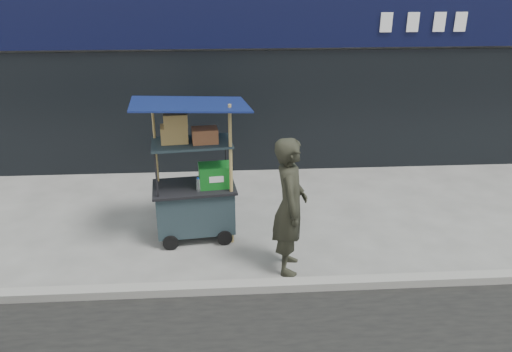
{
  "coord_description": "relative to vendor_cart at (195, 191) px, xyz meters",
  "views": [
    {
      "loc": [
        -0.79,
        -5.53,
        3.88
      ],
      "look_at": [
        -0.36,
        1.2,
        1.01
      ],
      "focal_mm": 35.0,
      "sensor_mm": 36.0,
      "label": 1
    }
  ],
  "objects": [
    {
      "name": "vendor_cart",
      "position": [
        0.0,
        0.0,
        0.0
      ],
      "size": [
        1.74,
        1.32,
        2.19
      ],
      "rotation": [
        0.0,
        0.0,
        0.11
      ],
      "color": "#1C2B30",
      "rests_on": "ground"
    },
    {
      "name": "curb",
      "position": [
        1.27,
        -1.47,
        -0.71
      ],
      "size": [
        80.0,
        0.18,
        0.12
      ],
      "primitive_type": "cube",
      "color": "gray",
      "rests_on": "ground"
    },
    {
      "name": "ground",
      "position": [
        1.27,
        -1.27,
        -0.77
      ],
      "size": [
        80.0,
        80.0,
        0.0
      ],
      "primitive_type": "plane",
      "color": "#62625E",
      "rests_on": "ground"
    },
    {
      "name": "vendor_man",
      "position": [
        1.29,
        -0.96,
        0.18
      ],
      "size": [
        0.53,
        0.74,
        1.9
      ],
      "primitive_type": "imported",
      "rotation": [
        0.0,
        0.0,
        1.46
      ],
      "color": "black",
      "rests_on": "ground"
    }
  ]
}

